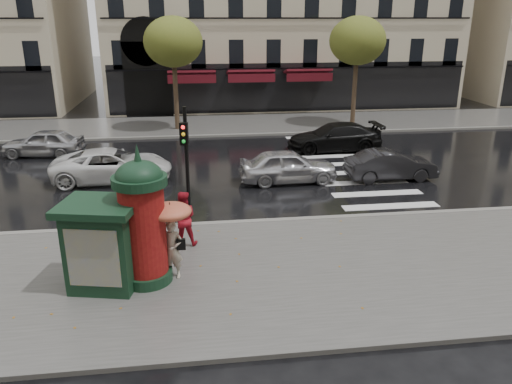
{
  "coord_description": "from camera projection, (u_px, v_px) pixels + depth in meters",
  "views": [
    {
      "loc": [
        -1.11,
        -12.31,
        6.6
      ],
      "look_at": [
        0.68,
        1.5,
        1.67
      ],
      "focal_mm": 35.0,
      "sensor_mm": 36.0,
      "label": 1
    }
  ],
  "objects": [
    {
      "name": "morris_column",
      "position": [
        142.0,
        218.0,
        12.39
      ],
      "size": [
        1.35,
        1.35,
        3.63
      ],
      "color": "black",
      "rests_on": "near_sidewalk"
    },
    {
      "name": "car_white",
      "position": [
        112.0,
        165.0,
        20.91
      ],
      "size": [
        4.95,
        2.35,
        1.36
      ],
      "primitive_type": "imported",
      "rotation": [
        0.0,
        0.0,
        1.59
      ],
      "color": "silver",
      "rests_on": "ground"
    },
    {
      "name": "car_far_silver",
      "position": [
        43.0,
        143.0,
        24.72
      ],
      "size": [
        4.05,
        1.95,
        1.33
      ],
      "primitive_type": "imported",
      "rotation": [
        0.0,
        0.0,
        -1.67
      ],
      "color": "#A8A9AD",
      "rests_on": "ground"
    },
    {
      "name": "tree_far_right",
      "position": [
        358.0,
        41.0,
        30.04
      ],
      "size": [
        3.4,
        3.4,
        6.64
      ],
      "color": "#38281C",
      "rests_on": "ground"
    },
    {
      "name": "woman_umbrella",
      "position": [
        171.0,
        228.0,
        12.69
      ],
      "size": [
        1.09,
        1.09,
        2.1
      ],
      "color": "#B9AB98",
      "rests_on": "near_sidewalk"
    },
    {
      "name": "man_burgundy",
      "position": [
        134.0,
        226.0,
        14.07
      ],
      "size": [
        0.96,
        0.74,
        1.74
      ],
      "primitive_type": "imported",
      "rotation": [
        0.0,
        0.0,
        3.39
      ],
      "color": "#571112",
      "rests_on": "near_sidewalk"
    },
    {
      "name": "ground",
      "position": [
        239.0,
        268.0,
        13.85
      ],
      "size": [
        160.0,
        160.0,
        0.0
      ],
      "primitive_type": "plane",
      "color": "black",
      "rests_on": "ground"
    },
    {
      "name": "near_kerb",
      "position": [
        230.0,
        223.0,
        16.63
      ],
      "size": [
        90.0,
        0.25,
        0.14
      ],
      "primitive_type": "cube",
      "color": "slate",
      "rests_on": "ground"
    },
    {
      "name": "car_silver",
      "position": [
        288.0,
        166.0,
        20.79
      ],
      "size": [
        4.11,
        1.73,
        1.39
      ],
      "primitive_type": "imported",
      "rotation": [
        0.0,
        0.0,
        1.59
      ],
      "color": "silver",
      "rests_on": "ground"
    },
    {
      "name": "woman_red",
      "position": [
        183.0,
        218.0,
        14.71
      ],
      "size": [
        0.82,
        0.64,
        1.68
      ],
      "primitive_type": "imported",
      "rotation": [
        0.0,
        0.0,
        3.13
      ],
      "color": "#AB1523",
      "rests_on": "near_sidewalk"
    },
    {
      "name": "tree_far_left",
      "position": [
        173.0,
        42.0,
        28.71
      ],
      "size": [
        3.4,
        3.4,
        6.64
      ],
      "color": "#38281C",
      "rests_on": "ground"
    },
    {
      "name": "car_black",
      "position": [
        334.0,
        137.0,
        25.72
      ],
      "size": [
        4.87,
        2.04,
        1.41
      ],
      "primitive_type": "imported",
      "rotation": [
        0.0,
        0.0,
        -1.56
      ],
      "color": "black",
      "rests_on": "ground"
    },
    {
      "name": "zebra_crossing",
      "position": [
        345.0,
        164.0,
        23.55
      ],
      "size": [
        3.6,
        11.75,
        0.01
      ],
      "primitive_type": "cube",
      "color": "silver",
      "rests_on": "ground"
    },
    {
      "name": "newsstand",
      "position": [
        103.0,
        244.0,
        12.34
      ],
      "size": [
        2.16,
        1.93,
        2.25
      ],
      "color": "black",
      "rests_on": "near_sidewalk"
    },
    {
      "name": "car_darkgrey",
      "position": [
        391.0,
        165.0,
        21.14
      ],
      "size": [
        3.85,
        1.42,
        1.26
      ],
      "primitive_type": "imported",
      "rotation": [
        0.0,
        0.0,
        1.59
      ],
      "color": "black",
      "rests_on": "ground"
    },
    {
      "name": "far_sidewalk",
      "position": [
        210.0,
        125.0,
        31.59
      ],
      "size": [
        90.0,
        6.0,
        0.12
      ],
      "primitive_type": "cube",
      "color": "#474744",
      "rests_on": "ground"
    },
    {
      "name": "near_sidewalk",
      "position": [
        240.0,
        274.0,
        13.36
      ],
      "size": [
        90.0,
        7.0,
        0.12
      ],
      "primitive_type": "cube",
      "color": "#474744",
      "rests_on": "ground"
    },
    {
      "name": "far_kerb",
      "position": [
        212.0,
        136.0,
        28.78
      ],
      "size": [
        90.0,
        0.25,
        0.14
      ],
      "primitive_type": "cube",
      "color": "slate",
      "rests_on": "ground"
    },
    {
      "name": "traffic_light",
      "position": [
        186.0,
        157.0,
        15.4
      ],
      "size": [
        0.28,
        0.38,
        3.91
      ],
      "color": "black",
      "rests_on": "near_sidewalk"
    }
  ]
}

